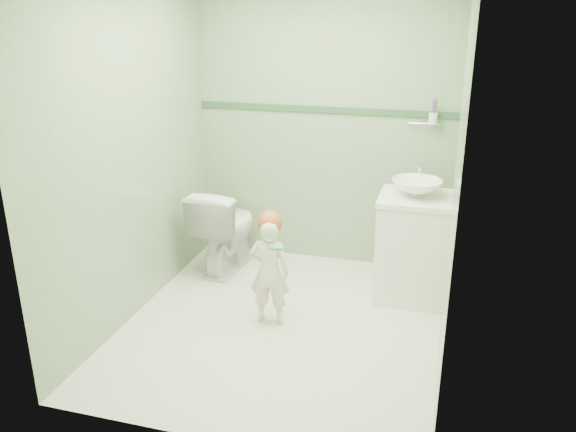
% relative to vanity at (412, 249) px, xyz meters
% --- Properties ---
extents(ground, '(2.50, 2.50, 0.00)m').
position_rel_vanity_xyz_m(ground, '(-0.84, -0.70, -0.40)').
color(ground, silver).
rests_on(ground, ground).
extents(room_shell, '(2.50, 2.54, 2.40)m').
position_rel_vanity_xyz_m(room_shell, '(-0.84, -0.70, 0.80)').
color(room_shell, '#79A676').
rests_on(room_shell, ground).
extents(trim_stripe, '(2.20, 0.02, 0.05)m').
position_rel_vanity_xyz_m(trim_stripe, '(-0.84, 0.54, 0.95)').
color(trim_stripe, '#305435').
rests_on(trim_stripe, room_shell).
extents(vanity, '(0.52, 0.50, 0.80)m').
position_rel_vanity_xyz_m(vanity, '(0.00, 0.00, 0.00)').
color(vanity, white).
rests_on(vanity, ground).
extents(counter, '(0.54, 0.52, 0.04)m').
position_rel_vanity_xyz_m(counter, '(0.00, 0.00, 0.41)').
color(counter, white).
rests_on(counter, vanity).
extents(basin, '(0.37, 0.37, 0.13)m').
position_rel_vanity_xyz_m(basin, '(0.00, 0.00, 0.49)').
color(basin, white).
rests_on(basin, counter).
extents(faucet, '(0.03, 0.13, 0.18)m').
position_rel_vanity_xyz_m(faucet, '(0.00, 0.19, 0.57)').
color(faucet, silver).
rests_on(faucet, counter).
extents(cup_holder, '(0.26, 0.07, 0.21)m').
position_rel_vanity_xyz_m(cup_holder, '(0.05, 0.48, 0.93)').
color(cup_holder, silver).
rests_on(cup_holder, room_shell).
extents(toilet, '(0.46, 0.75, 0.74)m').
position_rel_vanity_xyz_m(toilet, '(-1.58, 0.10, -0.03)').
color(toilet, white).
rests_on(toilet, ground).
extents(toddler, '(0.31, 0.22, 0.79)m').
position_rel_vanity_xyz_m(toddler, '(-0.94, -0.68, -0.00)').
color(toddler, '#EBE6CC').
rests_on(toddler, ground).
extents(hair_cap, '(0.18, 0.18, 0.18)m').
position_rel_vanity_xyz_m(hair_cap, '(-0.94, -0.66, 0.36)').
color(hair_cap, '#9F4F30').
rests_on(hair_cap, toddler).
extents(teal_toothbrush, '(0.11, 0.14, 0.08)m').
position_rel_vanity_xyz_m(teal_toothbrush, '(-0.86, -0.80, 0.24)').
color(teal_toothbrush, '#0F8986').
rests_on(teal_toothbrush, toddler).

